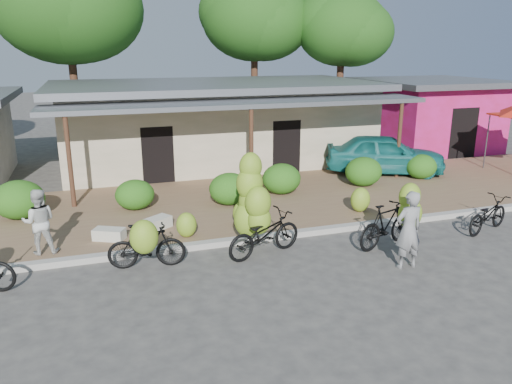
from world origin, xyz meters
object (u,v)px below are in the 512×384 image
tree_center_right (250,16)px  sack_far (109,234)px  tree_near_right (338,27)px  teal_van (385,154)px  bike_right (392,221)px  bike_left (146,244)px  tree_far_center (62,2)px  bike_center (258,217)px  vendor (409,230)px  bystander (39,222)px  sack_near (156,224)px  bike_far_right (488,215)px

tree_center_right → sack_far: size_ratio=11.05×
tree_center_right → tree_near_right: (4.00, -2.00, -0.54)m
sack_far → teal_van: size_ratio=0.17×
bike_right → bike_left: bearing=65.9°
tree_far_center → bike_right: bearing=-64.4°
bike_center → bike_right: 3.23m
vendor → bystander: 8.32m
sack_near → sack_far: size_ratio=1.13×
sack_far → tree_center_right: bearing=59.5°
tree_far_center → bystander: size_ratio=5.97×
sack_near → bike_left: bearing=-102.0°
tree_far_center → vendor: 19.00m
bystander → sack_near: bearing=-161.2°
bike_right → bystander: bearing=57.6°
bike_right → bystander: size_ratio=1.25×
tree_center_right → sack_near: (-6.83, -13.26, -5.96)m
bike_right → bike_far_right: bearing=-104.5°
bike_far_right → sack_near: size_ratio=2.23×
sack_near → bystander: (-2.70, -0.76, 0.62)m
bike_center → teal_van: (6.83, 5.39, -0.03)m
tree_near_right → sack_near: tree_near_right is taller
tree_center_right → sack_near: tree_center_right is taller
bike_left → bike_center: 2.66m
bike_center → teal_van: bike_center is taller
tree_far_center → bystander: bearing=-92.3°
bystander → bike_left: bearing=150.6°
bike_right → vendor: vendor is taller
teal_van → tree_near_right: bearing=10.7°
tree_far_center → tree_center_right: bearing=3.2°
tree_center_right → vendor: size_ratio=4.68×
tree_center_right → vendor: tree_center_right is taller
bike_center → teal_van: size_ratio=0.55×
bike_left → sack_far: (-0.72, 1.82, -0.35)m
tree_near_right → bystander: (-13.54, -12.01, -4.80)m
bike_far_right → teal_van: size_ratio=0.44×
bike_center → sack_far: (-3.36, 1.62, -0.63)m
tree_near_right → tree_center_right: bearing=153.4°
tree_far_center → tree_center_right: size_ratio=1.11×
bystander → teal_van: bearing=-157.3°
tree_far_center → bystander: (-0.54, -13.51, -5.77)m
tree_far_center → bike_far_right: (10.54, -15.36, -6.19)m
bystander → tree_center_right: bearing=-121.0°
bike_center → vendor: bike_center is taller
tree_far_center → bike_center: (4.34, -14.75, -5.77)m
vendor → teal_van: size_ratio=0.41×
tree_near_right → sack_near: 16.54m
bike_left → vendor: 5.74m
tree_near_right → bike_center: tree_near_right is taller
bike_center → sack_near: size_ratio=2.80×
bystander → sack_far: bearing=-162.5°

